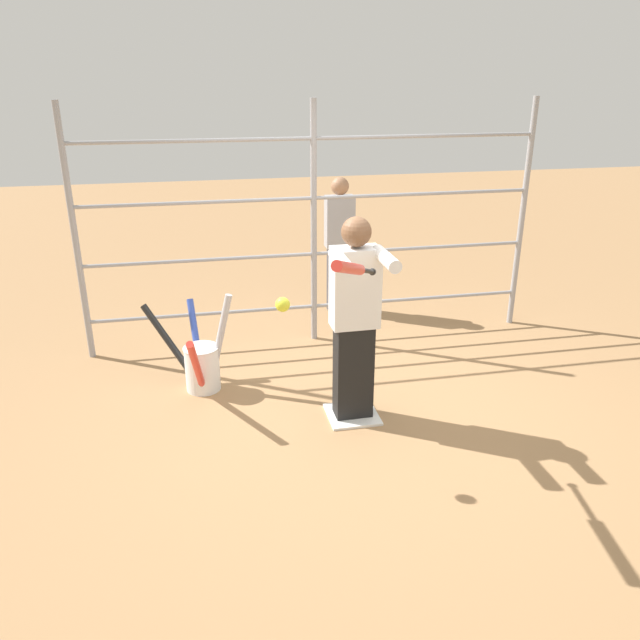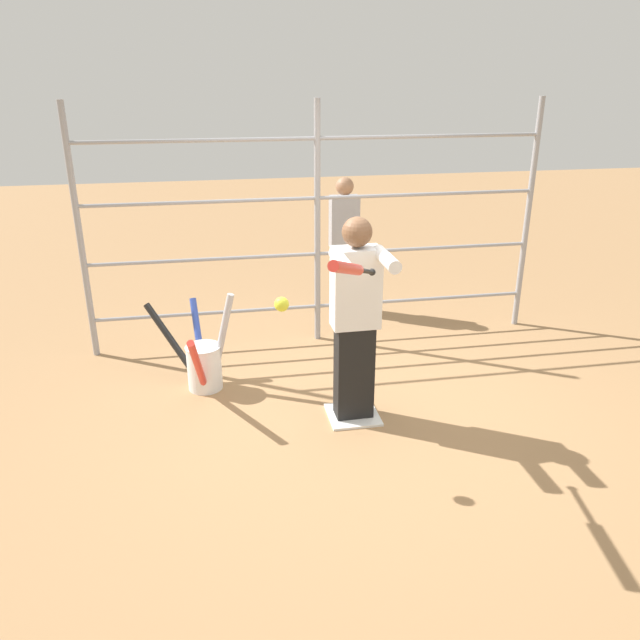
{
  "view_description": "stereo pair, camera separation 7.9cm",
  "coord_description": "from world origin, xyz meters",
  "px_view_note": "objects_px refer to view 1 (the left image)",
  "views": [
    {
      "loc": [
        1.13,
        4.23,
        2.58
      ],
      "look_at": [
        0.31,
        0.2,
        0.93
      ],
      "focal_mm": 35.0,
      "sensor_mm": 36.0,
      "label": 1
    },
    {
      "loc": [
        1.05,
        4.24,
        2.58
      ],
      "look_at": [
        0.31,
        0.2,
        0.93
      ],
      "focal_mm": 35.0,
      "sensor_mm": 36.0,
      "label": 2
    }
  ],
  "objects_px": {
    "batter": "(355,315)",
    "bystander_behind_fence": "(339,243)",
    "baseball_bat_swinging": "(352,269)",
    "bat_bucket": "(201,363)",
    "softball_in_flight": "(283,305)"
  },
  "relations": [
    {
      "from": "batter",
      "to": "bystander_behind_fence",
      "type": "distance_m",
      "value": 2.42
    },
    {
      "from": "baseball_bat_swinging",
      "to": "bat_bucket",
      "type": "height_order",
      "value": "baseball_bat_swinging"
    },
    {
      "from": "softball_in_flight",
      "to": "bat_bucket",
      "type": "xyz_separation_m",
      "value": [
        0.55,
        -1.22,
        -0.94
      ]
    },
    {
      "from": "batter",
      "to": "baseball_bat_swinging",
      "type": "bearing_deg",
      "value": 73.57
    },
    {
      "from": "batter",
      "to": "bystander_behind_fence",
      "type": "height_order",
      "value": "batter"
    },
    {
      "from": "baseball_bat_swinging",
      "to": "softball_in_flight",
      "type": "xyz_separation_m",
      "value": [
        0.36,
        -0.36,
        -0.33
      ]
    },
    {
      "from": "softball_in_flight",
      "to": "bystander_behind_fence",
      "type": "xyz_separation_m",
      "value": [
        -1.05,
        -2.87,
        -0.39
      ]
    },
    {
      "from": "baseball_bat_swinging",
      "to": "bat_bucket",
      "type": "xyz_separation_m",
      "value": [
        0.92,
        -1.58,
        -1.26
      ]
    },
    {
      "from": "batter",
      "to": "softball_in_flight",
      "type": "xyz_separation_m",
      "value": [
        0.62,
        0.5,
        0.31
      ]
    },
    {
      "from": "baseball_bat_swinging",
      "to": "softball_in_flight",
      "type": "bearing_deg",
      "value": -44.5
    },
    {
      "from": "baseball_bat_swinging",
      "to": "bystander_behind_fence",
      "type": "relative_size",
      "value": 0.5
    },
    {
      "from": "baseball_bat_swinging",
      "to": "bat_bucket",
      "type": "bearing_deg",
      "value": -59.86
    },
    {
      "from": "batter",
      "to": "baseball_bat_swinging",
      "type": "distance_m",
      "value": 1.09
    },
    {
      "from": "bystander_behind_fence",
      "to": "bat_bucket",
      "type": "bearing_deg",
      "value": 45.82
    },
    {
      "from": "baseball_bat_swinging",
      "to": "bat_bucket",
      "type": "distance_m",
      "value": 2.22
    }
  ]
}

